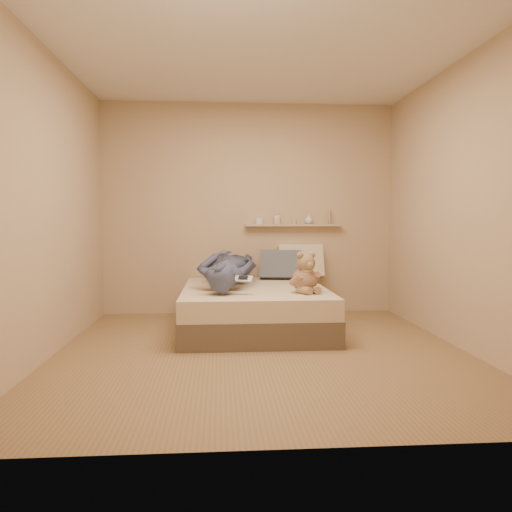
{
  "coord_description": "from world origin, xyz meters",
  "views": [
    {
      "loc": [
        -0.36,
        -4.32,
        1.15
      ],
      "look_at": [
        0.0,
        0.65,
        0.8
      ],
      "focal_mm": 35.0,
      "sensor_mm": 36.0,
      "label": 1
    }
  ],
  "objects": [
    {
      "name": "bed",
      "position": [
        0.0,
        0.93,
        0.22
      ],
      "size": [
        1.5,
        1.9,
        0.45
      ],
      "color": "brown",
      "rests_on": "floor"
    },
    {
      "name": "room",
      "position": [
        0.0,
        0.0,
        1.3
      ],
      "size": [
        3.8,
        3.8,
        3.8
      ],
      "color": "olive",
      "rests_on": "ground"
    },
    {
      "name": "person",
      "position": [
        -0.27,
        1.07,
        0.65
      ],
      "size": [
        0.8,
        1.69,
        0.39
      ],
      "primitive_type": "imported",
      "rotation": [
        0.0,
        0.0,
        3.01
      ],
      "color": "#3F4364",
      "rests_on": "bed"
    },
    {
      "name": "game_console",
      "position": [
        -0.14,
        0.38,
        0.6
      ],
      "size": [
        0.19,
        0.13,
        0.06
      ],
      "color": "silver",
      "rests_on": "bed"
    },
    {
      "name": "wall_shelf",
      "position": [
        0.55,
        1.84,
        1.1
      ],
      "size": [
        1.2,
        0.12,
        0.03
      ],
      "primitive_type": "cube",
      "color": "tan",
      "rests_on": "wall_back"
    },
    {
      "name": "dark_plush",
      "position": [
        -0.42,
        1.6,
        0.57
      ],
      "size": [
        0.18,
        0.18,
        0.28
      ],
      "color": "black",
      "rests_on": "bed"
    },
    {
      "name": "shelf_bottles",
      "position": [
        0.53,
        1.84,
        1.17
      ],
      "size": [
        0.95,
        0.13,
        0.18
      ],
      "color": "silver",
      "rests_on": "wall_shelf"
    },
    {
      "name": "teddy_bear",
      "position": [
        0.47,
        0.47,
        0.62
      ],
      "size": [
        0.32,
        0.33,
        0.41
      ],
      "color": "#9B7755",
      "rests_on": "bed"
    },
    {
      "name": "pillow_grey",
      "position": [
        0.37,
        1.62,
        0.62
      ],
      "size": [
        0.53,
        0.34,
        0.37
      ],
      "primitive_type": "cube",
      "rotation": [
        -0.4,
        0.0,
        -0.16
      ],
      "color": "#555D68",
      "rests_on": "bed"
    },
    {
      "name": "pillow_cream",
      "position": [
        0.63,
        1.76,
        0.65
      ],
      "size": [
        0.57,
        0.31,
        0.43
      ],
      "primitive_type": "cube",
      "rotation": [
        -0.32,
        0.0,
        0.06
      ],
      "color": "beige",
      "rests_on": "bed"
    }
  ]
}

